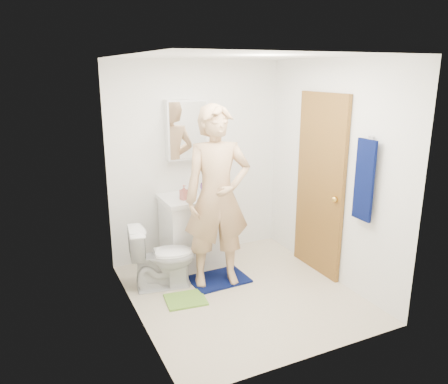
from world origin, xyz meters
The scene contains 22 objects.
floor centered at (0.00, 0.00, -0.01)m, with size 2.20×2.40×0.02m, color beige.
ceiling centered at (0.00, 0.00, 2.41)m, with size 2.20×2.40×0.02m, color white.
wall_back centered at (0.00, 1.21, 1.20)m, with size 2.20×0.02×2.40m, color white.
wall_front centered at (0.00, -1.21, 1.20)m, with size 2.20×0.02×2.40m, color white.
wall_left centered at (-1.11, 0.00, 1.20)m, with size 0.02×2.40×2.40m, color white.
wall_right centered at (1.11, 0.00, 1.20)m, with size 0.02×2.40×2.40m, color white.
vanity_cabinet centered at (-0.15, 0.91, 0.40)m, with size 0.75×0.55×0.80m, color white.
countertop centered at (-0.15, 0.91, 0.83)m, with size 0.79×0.59×0.05m, color white.
sink_basin centered at (-0.15, 0.91, 0.84)m, with size 0.40×0.40×0.03m, color white.
faucet centered at (-0.15, 1.09, 0.91)m, with size 0.03×0.03×0.12m, color silver.
medicine_cabinet centered at (-0.15, 1.14, 1.60)m, with size 0.50×0.12×0.70m, color white.
mirror_panel centered at (-0.15, 1.08, 1.60)m, with size 0.46×0.01×0.66m, color white.
door centered at (1.07, 0.15, 1.02)m, with size 0.05×0.80×2.05m, color olive.
door_knob centered at (1.03, -0.17, 0.95)m, with size 0.07×0.07×0.07m, color gold.
towel centered at (1.03, -0.57, 1.25)m, with size 0.03×0.24×0.80m, color #071045.
towel_hook centered at (1.07, -0.57, 1.67)m, with size 0.02×0.02×0.06m, color silver.
toilet centered at (-0.70, 0.49, 0.35)m, with size 0.39×0.69×0.70m, color white.
bath_mat centered at (-0.09, 0.36, 0.01)m, with size 0.63×0.45×0.02m, color #071045.
green_rug centered at (-0.59, 0.10, 0.01)m, with size 0.40×0.34×0.02m, color #73AD39.
soap_dispenser centered at (-0.32, 0.83, 0.94)m, with size 0.08×0.08×0.17m, color #BF6559.
toothbrush_cup centered at (0.04, 1.03, 0.90)m, with size 0.13×0.13×0.10m, color #6A3D86.
man centered at (-0.13, 0.31, 0.99)m, with size 0.71×0.46×1.94m, color tan.
Camera 1 is at (-1.95, -3.68, 2.28)m, focal length 35.00 mm.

